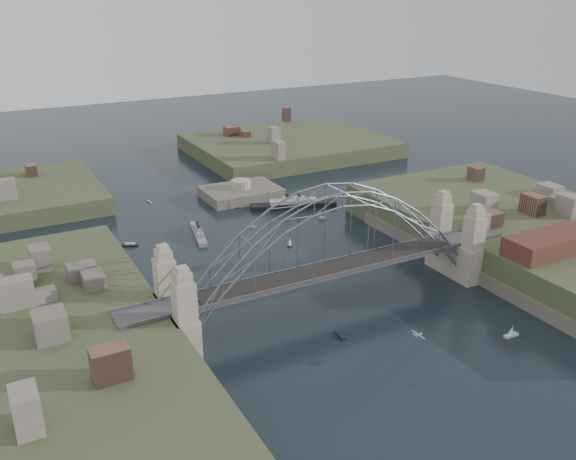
{
  "coord_description": "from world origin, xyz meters",
  "views": [
    {
      "loc": [
        -58.41,
        -90.64,
        59.23
      ],
      "look_at": [
        0.0,
        18.0,
        10.0
      ],
      "focal_mm": 38.32,
      "sensor_mm": 36.0,
      "label": 1
    }
  ],
  "objects_px": {
    "wharf_shed": "(550,243)",
    "naval_cruiser_near": "(198,233)",
    "bridge": "(333,249)",
    "ocean_liner": "(293,204)",
    "naval_cruiser_far": "(89,195)",
    "fort_island": "(241,198)"
  },
  "relations": [
    {
      "from": "fort_island",
      "to": "naval_cruiser_near",
      "type": "relative_size",
      "value": 1.39
    },
    {
      "from": "fort_island",
      "to": "naval_cruiser_far",
      "type": "distance_m",
      "value": 45.78
    },
    {
      "from": "fort_island",
      "to": "wharf_shed",
      "type": "height_order",
      "value": "wharf_shed"
    },
    {
      "from": "bridge",
      "to": "naval_cruiser_near",
      "type": "bearing_deg",
      "value": 101.95
    },
    {
      "from": "bridge",
      "to": "wharf_shed",
      "type": "xyz_separation_m",
      "value": [
        44.0,
        -14.0,
        -2.32
      ]
    },
    {
      "from": "wharf_shed",
      "to": "ocean_liner",
      "type": "xyz_separation_m",
      "value": [
        -22.49,
        68.78,
        -9.06
      ]
    },
    {
      "from": "naval_cruiser_far",
      "to": "ocean_liner",
      "type": "xyz_separation_m",
      "value": [
        49.83,
        -36.87,
        0.04
      ]
    },
    {
      "from": "fort_island",
      "to": "naval_cruiser_far",
      "type": "relative_size",
      "value": 1.31
    },
    {
      "from": "naval_cruiser_far",
      "to": "ocean_liner",
      "type": "distance_m",
      "value": 61.99
    },
    {
      "from": "naval_cruiser_far",
      "to": "naval_cruiser_near",
      "type": "bearing_deg",
      "value": -67.54
    },
    {
      "from": "ocean_liner",
      "to": "bridge",
      "type": "bearing_deg",
      "value": -111.44
    },
    {
      "from": "fort_island",
      "to": "naval_cruiser_far",
      "type": "xyz_separation_m",
      "value": [
        -40.32,
        21.64,
        1.24
      ]
    },
    {
      "from": "fort_island",
      "to": "naval_cruiser_near",
      "type": "distance_m",
      "value": 31.57
    },
    {
      "from": "bridge",
      "to": "ocean_liner",
      "type": "relative_size",
      "value": 3.44
    },
    {
      "from": "bridge",
      "to": "wharf_shed",
      "type": "height_order",
      "value": "bridge"
    },
    {
      "from": "naval_cruiser_far",
      "to": "ocean_liner",
      "type": "height_order",
      "value": "ocean_liner"
    },
    {
      "from": "bridge",
      "to": "naval_cruiser_near",
      "type": "xyz_separation_m",
      "value": [
        -10.04,
        47.42,
        -11.59
      ]
    },
    {
      "from": "wharf_shed",
      "to": "naval_cruiser_near",
      "type": "height_order",
      "value": "wharf_shed"
    },
    {
      "from": "ocean_liner",
      "to": "naval_cruiser_near",
      "type": "bearing_deg",
      "value": -166.87
    },
    {
      "from": "bridge",
      "to": "wharf_shed",
      "type": "relative_size",
      "value": 4.2
    },
    {
      "from": "wharf_shed",
      "to": "naval_cruiser_near",
      "type": "xyz_separation_m",
      "value": [
        -54.04,
        61.42,
        -9.27
      ]
    },
    {
      "from": "bridge",
      "to": "fort_island",
      "type": "distance_m",
      "value": 72.14
    }
  ]
}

